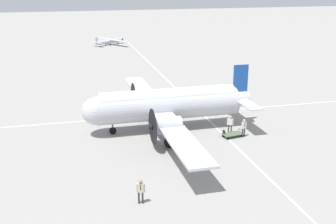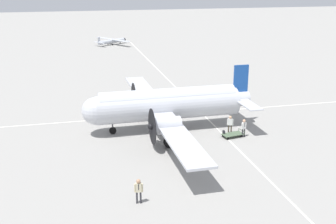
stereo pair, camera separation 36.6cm
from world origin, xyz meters
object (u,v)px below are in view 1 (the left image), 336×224
baggage_cart (233,134)px  passenger_boarding (230,122)px  airliner_main (163,104)px  suitcase_near_door (224,133)px  ramp_agent (244,126)px  crew_foreground (141,189)px  light_aircraft_distant (110,41)px

baggage_cart → passenger_boarding: bearing=-104.9°
airliner_main → suitcase_near_door: airliner_main is taller
ramp_agent → airliner_main: bearing=-46.8°
passenger_boarding → ramp_agent: 1.51m
crew_foreground → light_aircraft_distant: light_aircraft_distant is taller
suitcase_near_door → light_aircraft_distant: size_ratio=0.07×
airliner_main → crew_foreground: size_ratio=15.28×
airliner_main → baggage_cart: size_ratio=12.45×
crew_foreground → baggage_cart: crew_foreground is taller
ramp_agent → baggage_cart: 1.30m
ramp_agent → suitcase_near_door: 2.04m
passenger_boarding → suitcase_near_door: passenger_boarding is taller
suitcase_near_door → light_aircraft_distant: 58.69m
crew_foreground → ramp_agent: crew_foreground is taller
crew_foreground → airliner_main: bearing=-100.7°
ramp_agent → suitcase_near_door: bearing=-35.1°
crew_foreground → passenger_boarding: 15.55m
light_aircraft_distant → airliner_main: bearing=-124.5°
crew_foreground → light_aircraft_distant: bearing=-86.0°
passenger_boarding → suitcase_near_door: 1.36m
ramp_agent → passenger_boarding: bearing=-70.6°
airliner_main → ramp_agent: (3.77, 7.03, -1.55)m
passenger_boarding → baggage_cart: 1.29m
crew_foreground → suitcase_near_door: size_ratio=2.85×
crew_foreground → passenger_boarding: same height
crew_foreground → ramp_agent: size_ratio=1.02×
crew_foreground → light_aircraft_distant: (-68.94, 5.78, -0.27)m
ramp_agent → light_aircraft_distant: 59.38m
passenger_boarding → ramp_agent: (1.19, 0.93, -0.02)m
light_aircraft_distant → baggage_cart: bearing=-118.6°
crew_foreground → suitcase_near_door: crew_foreground is taller
airliner_main → crew_foreground: bearing=69.8°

